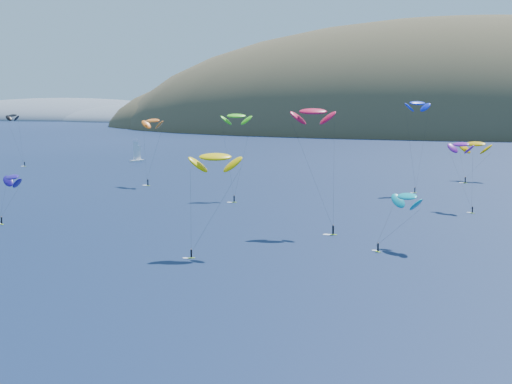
{
  "coord_description": "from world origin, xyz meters",
  "views": [
    {
      "loc": [
        41.13,
        -54.09,
        27.86
      ],
      "look_at": [
        -1.29,
        80.0,
        9.0
      ],
      "focal_mm": 50.0,
      "sensor_mm": 36.0,
      "label": 1
    }
  ],
  "objects": [
    {
      "name": "kitesurfer_6",
      "position": [
        36.41,
        129.27,
        16.11
      ],
      "size": [
        7.96,
        10.38,
        18.19
      ],
      "rotation": [
        0.0,
        0.0,
        -0.65
      ],
      "color": "#93D217",
      "rests_on": "ground"
    },
    {
      "name": "kitesurfer_3",
      "position": [
        -23.55,
        132.31,
        22.54
      ],
      "size": [
        8.94,
        13.85,
        24.87
      ],
      "rotation": [
        0.0,
        0.0,
        0.42
      ],
      "color": "#93D217",
      "rests_on": "ground"
    },
    {
      "name": "headland",
      "position": [
        -445.26,
        750.08,
        -3.36
      ],
      "size": [
        460.0,
        250.0,
        60.0
      ],
      "color": "slate",
      "rests_on": "ground"
    },
    {
      "name": "kitesurfer_4",
      "position": [
        22.98,
        159.53,
        25.95
      ],
      "size": [
        8.62,
        8.12,
        28.26
      ],
      "rotation": [
        0.0,
        0.0,
        0.7
      ],
      "color": "#93D217",
      "rests_on": "ground"
    },
    {
      "name": "kitesurfer_10",
      "position": [
        -61.27,
        83.93,
        9.52
      ],
      "size": [
        8.38,
        12.1,
        11.68
      ],
      "rotation": [
        0.0,
        0.0,
        -0.56
      ],
      "color": "#93D217",
      "rests_on": "ground"
    },
    {
      "name": "kitesurfer_11",
      "position": [
        39.31,
        195.03,
        12.16
      ],
      "size": [
        11.94,
        14.83,
        15.2
      ],
      "rotation": [
        0.0,
        0.0,
        -0.39
      ],
      "color": "#93D217",
      "rests_on": "ground"
    },
    {
      "name": "sailboat",
      "position": [
        -100.57,
        223.1,
        0.88
      ],
      "size": [
        8.33,
        7.61,
        9.94
      ],
      "rotation": [
        0.0,
        0.0,
        -0.36
      ],
      "color": "white",
      "rests_on": "ground"
    },
    {
      "name": "kitesurfer_9",
      "position": [
        7.75,
        90.5,
        24.77
      ],
      "size": [
        11.05,
        7.83,
        27.3
      ],
      "rotation": [
        0.0,
        0.0,
        0.25
      ],
      "color": "#93D217",
      "rests_on": "ground"
    },
    {
      "name": "kitesurfer_5",
      "position": [
        28.51,
        78.11,
        9.62
      ],
      "size": [
        8.95,
        9.89,
        11.8
      ],
      "rotation": [
        0.0,
        0.0,
        -0.82
      ],
      "color": "#93D217",
      "rests_on": "ground"
    },
    {
      "name": "kitesurfer_12",
      "position": [
        -139.95,
        191.91,
        20.26
      ],
      "size": [
        11.09,
        5.51,
        22.4
      ],
      "rotation": [
        0.0,
        0.0,
        -0.31
      ],
      "color": "#93D217",
      "rests_on": "ground"
    },
    {
      "name": "kitesurfer_1",
      "position": [
        -58.5,
        152.08,
        20.25
      ],
      "size": [
        9.52,
        8.22,
        22.73
      ],
      "rotation": [
        0.0,
        0.0,
        -0.37
      ],
      "color": "#93D217",
      "rests_on": "ground"
    },
    {
      "name": "kitesurfer_2",
      "position": [
        -3.88,
        64.16,
        17.21
      ],
      "size": [
        9.87,
        10.31,
        19.73
      ],
      "rotation": [
        0.0,
        0.0,
        0.41
      ],
      "color": "#93D217",
      "rests_on": "ground"
    },
    {
      "name": "island",
      "position": [
        39.4,
        562.36,
        -10.74
      ],
      "size": [
        730.0,
        300.0,
        210.0
      ],
      "color": "#3D3526",
      "rests_on": "ground"
    }
  ]
}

